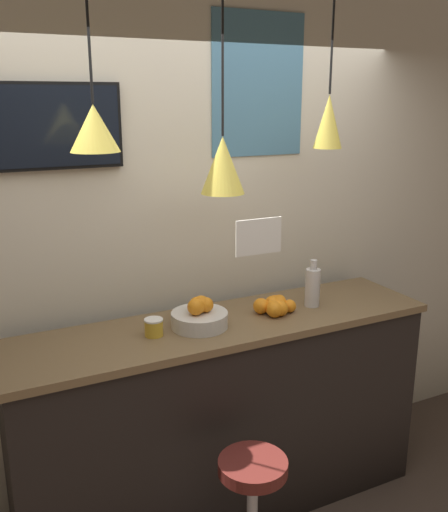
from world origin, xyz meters
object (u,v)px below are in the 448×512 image
bar_stool (252,512)px  mounted_tv (35,127)px  fruit_bowl (200,316)px  juice_bottle (313,287)px  spread_jar (154,327)px

bar_stool → mounted_tv: (-0.67, 0.88, 1.69)m
bar_stool → fruit_bowl: 0.94m
fruit_bowl → juice_bottle: size_ratio=1.08×
fruit_bowl → juice_bottle: 0.68m
juice_bottle → mounted_tv: bearing=165.5°
bar_stool → juice_bottle: size_ratio=2.57×
fruit_bowl → mounted_tv: size_ratio=0.35×
bar_stool → fruit_bowl: fruit_bowl is taller
spread_jar → juice_bottle: bearing=0.0°
juice_bottle → mounted_tv: 1.63m
fruit_bowl → mounted_tv: 1.18m
bar_stool → fruit_bowl: size_ratio=2.37×
spread_jar → mounted_tv: 1.08m
fruit_bowl → mounted_tv: (-0.66, 0.35, 0.92)m
juice_bottle → fruit_bowl: bearing=-179.9°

